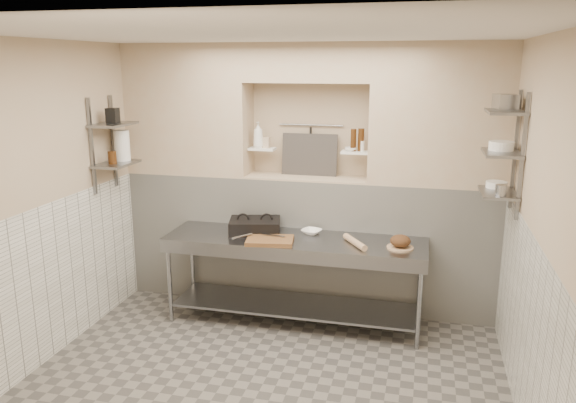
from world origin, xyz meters
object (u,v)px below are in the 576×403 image
(mixing_bowl, at_px, (312,232))
(rolling_pin, at_px, (355,242))
(prep_table, at_px, (294,263))
(panini_press, at_px, (255,226))
(cutting_board, at_px, (270,241))
(bread_loaf, at_px, (400,241))
(bowl_alcove, at_px, (351,149))
(bottle_soap, at_px, (258,135))
(jug_left, at_px, (122,145))

(mixing_bowl, relative_size, rolling_pin, 0.48)
(prep_table, height_order, panini_press, panini_press)
(cutting_board, height_order, bread_loaf, bread_loaf)
(bread_loaf, bearing_deg, bowl_alcove, 132.90)
(mixing_bowl, height_order, bowl_alcove, bowl_alcove)
(mixing_bowl, relative_size, bottle_soap, 0.71)
(cutting_board, height_order, rolling_pin, rolling_pin)
(bottle_soap, bearing_deg, bowl_alcove, 1.45)
(bread_loaf, bearing_deg, bottle_soap, 159.28)
(prep_table, relative_size, mixing_bowl, 13.29)
(jug_left, bearing_deg, cutting_board, -6.21)
(cutting_board, relative_size, bottle_soap, 1.63)
(rolling_pin, relative_size, bowl_alcove, 3.37)
(panini_press, bearing_deg, bread_loaf, -19.98)
(prep_table, distance_m, jug_left, 2.15)
(panini_press, xyz_separation_m, bowl_alcove, (0.91, 0.46, 0.76))
(prep_table, bearing_deg, jug_left, 179.92)
(rolling_pin, xyz_separation_m, bottle_soap, (-1.13, 0.60, 0.92))
(mixing_bowl, bearing_deg, bottle_soap, 152.53)
(bread_loaf, bearing_deg, prep_table, 177.28)
(bottle_soap, height_order, bowl_alcove, bottle_soap)
(mixing_bowl, height_order, jug_left, jug_left)
(cutting_board, distance_m, rolling_pin, 0.82)
(panini_press, relative_size, bottle_soap, 2.11)
(panini_press, distance_m, bread_loaf, 1.49)
(mixing_bowl, xyz_separation_m, bottle_soap, (-0.66, 0.34, 0.93))
(mixing_bowl, bearing_deg, panini_press, -171.18)
(bread_loaf, height_order, jug_left, jug_left)
(mixing_bowl, xyz_separation_m, bread_loaf, (0.90, -0.25, 0.05))
(prep_table, relative_size, bread_loaf, 13.51)
(panini_press, distance_m, bottle_soap, 0.98)
(bowl_alcove, bearing_deg, cutting_board, -132.00)
(rolling_pin, distance_m, bottle_soap, 1.58)
(prep_table, height_order, cutting_board, cutting_board)
(prep_table, bearing_deg, bread_loaf, -2.72)
(prep_table, distance_m, panini_press, 0.56)
(cutting_board, height_order, bottle_soap, bottle_soap)
(rolling_pin, relative_size, bread_loaf, 2.13)
(cutting_board, relative_size, rolling_pin, 1.10)
(prep_table, height_order, bowl_alcove, bowl_alcove)
(panini_press, bearing_deg, mixing_bowl, -5.05)
(bottle_soap, bearing_deg, prep_table, -45.88)
(mixing_bowl, distance_m, bread_loaf, 0.94)
(cutting_board, xyz_separation_m, bowl_alcove, (0.67, 0.74, 0.81))
(prep_table, xyz_separation_m, jug_left, (-1.83, 0.00, 1.13))
(panini_press, xyz_separation_m, mixing_bowl, (0.58, 0.09, -0.05))
(prep_table, xyz_separation_m, rolling_pin, (0.61, -0.06, 0.29))
(bottle_soap, relative_size, jug_left, 0.88)
(mixing_bowl, xyz_separation_m, jug_left, (-1.96, -0.20, 0.85))
(bowl_alcove, height_order, jug_left, jug_left)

